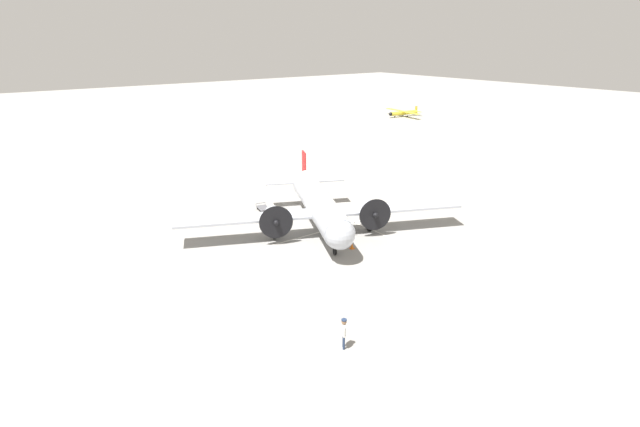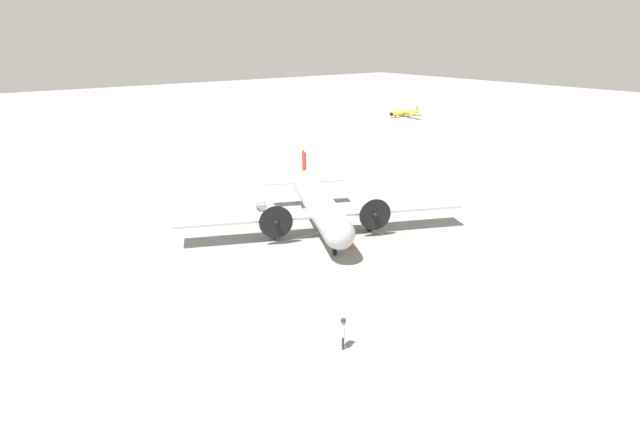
% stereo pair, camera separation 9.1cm
% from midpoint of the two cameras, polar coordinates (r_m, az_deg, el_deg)
% --- Properties ---
extents(ground_plane, '(300.00, 300.00, 0.00)m').
position_cam_midpoint_polar(ground_plane, '(44.81, -0.06, -1.90)').
color(ground_plane, gray).
extents(apron_line_eastwest, '(120.00, 0.16, 0.01)m').
position_cam_midpoint_polar(apron_line_eastwest, '(47.03, 3.62, -0.88)').
color(apron_line_eastwest, silver).
rests_on(apron_line_eastwest, ground_plane).
extents(apron_line_northsouth, '(0.16, 120.00, 0.01)m').
position_cam_midpoint_polar(apron_line_northsouth, '(44.54, 0.23, -2.04)').
color(apron_line_northsouth, silver).
rests_on(apron_line_northsouth, ground_plane).
extents(airliner_main, '(16.49, 23.72, 5.54)m').
position_cam_midpoint_polar(airliner_main, '(43.60, 0.05, 0.89)').
color(airliner_main, '#ADB2BC').
rests_on(airliner_main, ground_plane).
extents(crew_foreground, '(0.52, 0.43, 1.84)m').
position_cam_midpoint_polar(crew_foreground, '(28.22, 2.66, -13.17)').
color(crew_foreground, navy).
rests_on(crew_foreground, ground_plane).
extents(suitcase_near_door, '(0.37, 0.18, 0.60)m').
position_cam_midpoint_polar(suitcase_near_door, '(48.86, -5.95, 0.20)').
color(suitcase_near_door, maroon).
rests_on(suitcase_near_door, ground_plane).
extents(baggage_cart, '(1.88, 1.37, 0.56)m').
position_cam_midpoint_polar(baggage_cart, '(50.04, -6.57, 0.63)').
color(baggage_cart, '#56565B').
rests_on(baggage_cart, ground_plane).
extents(light_aircraft_distant, '(10.49, 7.84, 2.01)m').
position_cam_midpoint_polar(light_aircraft_distant, '(111.70, 9.46, 11.30)').
color(light_aircraft_distant, yellow).
rests_on(light_aircraft_distant, ground_plane).
extents(traffic_cone, '(0.37, 0.37, 0.48)m').
position_cam_midpoint_polar(traffic_cone, '(40.98, 3.62, -3.73)').
color(traffic_cone, orange).
rests_on(traffic_cone, ground_plane).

